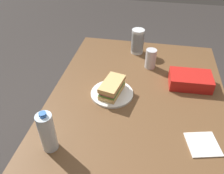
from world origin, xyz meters
TOP-DOWN VIEW (x-y plane):
  - dining_table at (0.00, 0.00)m, footprint 1.43×0.93m
  - paper_plate at (-0.08, -0.14)m, footprint 0.23×0.23m
  - sandwich at (-0.08, -0.14)m, footprint 0.20×0.13m
  - chip_bag at (-0.25, 0.28)m, footprint 0.16×0.24m
  - water_bottle_tall at (0.30, -0.33)m, footprint 0.06×0.06m
  - plastic_cup_stack at (-0.56, -0.05)m, footprint 0.08×0.08m
  - soda_can_silver at (-0.39, 0.05)m, footprint 0.07×0.07m
  - paper_napkin at (0.17, 0.31)m, footprint 0.16×0.16m

SIDE VIEW (x-z plane):
  - dining_table at x=0.00m, z-range 0.28..1.05m
  - paper_napkin at x=0.17m, z-range 0.77..0.77m
  - paper_plate at x=-0.08m, z-range 0.77..0.78m
  - chip_bag at x=-0.25m, z-range 0.77..0.84m
  - sandwich at x=-0.08m, z-range 0.78..0.86m
  - soda_can_silver at x=-0.39m, z-range 0.77..0.89m
  - plastic_cup_stack at x=-0.56m, z-range 0.77..0.93m
  - water_bottle_tall at x=0.30m, z-range 0.76..0.96m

